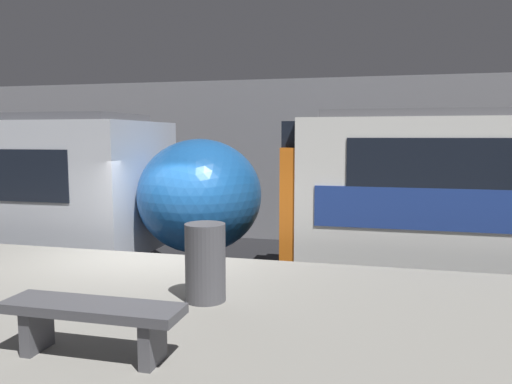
# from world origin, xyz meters

# --- Properties ---
(ground_plane) EXTENTS (120.00, 120.00, 0.00)m
(ground_plane) POSITION_xyz_m (0.00, 0.00, 0.00)
(ground_plane) COLOR black
(platform) EXTENTS (40.00, 4.38, 1.15)m
(platform) POSITION_xyz_m (0.00, -2.19, 0.57)
(platform) COLOR gray
(platform) RESTS_ON ground
(station_rear_barrier) EXTENTS (50.00, 0.15, 4.50)m
(station_rear_barrier) POSITION_xyz_m (0.00, 6.88, 2.25)
(station_rear_barrier) COLOR gray
(station_rear_barrier) RESTS_ON ground
(platform_bench) EXTENTS (1.50, 0.40, 0.45)m
(platform_bench) POSITION_xyz_m (1.15, -3.46, 1.49)
(platform_bench) COLOR #4C4C51
(platform_bench) RESTS_ON platform
(trash_bin) EXTENTS (0.44, 0.44, 0.85)m
(trash_bin) POSITION_xyz_m (1.57, -1.91, 1.57)
(trash_bin) COLOR #4C4C51
(trash_bin) RESTS_ON platform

